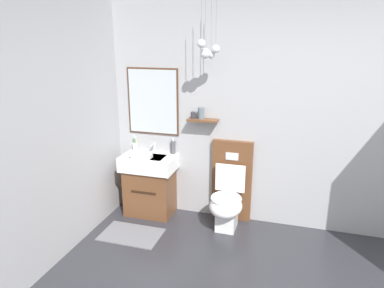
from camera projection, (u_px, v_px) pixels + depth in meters
name	position (u px, v px, depth m)	size (l,w,h in m)	color
wall_back	(297.00, 116.00, 3.97)	(4.62, 0.55, 2.64)	#A8A8AA
bath_mat	(131.00, 234.00, 4.07)	(0.68, 0.44, 0.01)	slate
vanity_sink_left	(150.00, 183.00, 4.48)	(0.66, 0.45, 0.77)	brown
tap_on_left_sink	(154.00, 146.00, 4.50)	(0.03, 0.13, 0.11)	silver
toilet	(229.00, 196.00, 4.19)	(0.48, 0.62, 1.00)	brown
toothbrush_cup	(135.00, 146.00, 4.56)	(0.07, 0.07, 0.21)	silver
soap_dispenser	(173.00, 147.00, 4.42)	(0.06, 0.06, 0.20)	#4C4C51
folded_hand_towel	(142.00, 157.00, 4.26)	(0.22, 0.16, 0.04)	white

